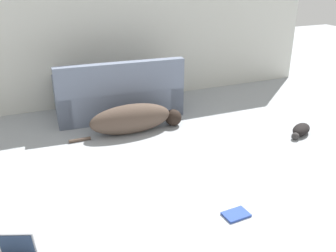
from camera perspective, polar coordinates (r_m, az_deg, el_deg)
name	(u,v)px	position (r m, az deg, el deg)	size (l,w,h in m)	color
wall_back	(95,20)	(6.11, -11.05, 15.53)	(7.82, 0.06, 2.69)	beige
couch	(118,96)	(5.81, -7.65, 4.54)	(1.91, 1.02, 0.89)	slate
dog	(134,119)	(5.15, -5.21, 1.09)	(1.61, 0.38, 0.41)	#4C3D33
cat	(301,130)	(5.41, 19.58, -0.58)	(0.50, 0.36, 0.14)	black
book_blue	(236,215)	(3.63, 10.33, -13.13)	(0.25, 0.18, 0.02)	#28428E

